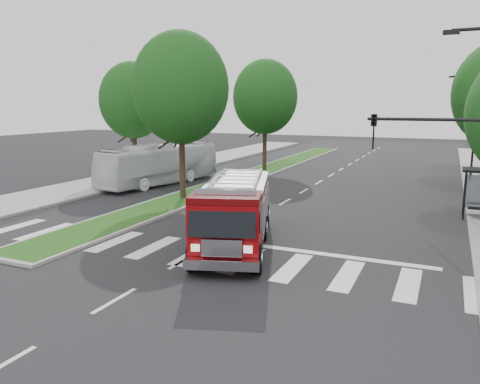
% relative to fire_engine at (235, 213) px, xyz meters
% --- Properties ---
extents(ground, '(140.00, 140.00, 0.00)m').
position_rel_fire_engine_xyz_m(ground, '(-0.95, 1.36, -1.41)').
color(ground, black).
rests_on(ground, ground).
extents(sidewalk_left, '(5.00, 80.00, 0.15)m').
position_rel_fire_engine_xyz_m(sidewalk_left, '(-15.45, 11.36, -1.33)').
color(sidewalk_left, gray).
rests_on(sidewalk_left, ground).
extents(median, '(3.00, 50.00, 0.15)m').
position_rel_fire_engine_xyz_m(median, '(-6.95, 19.36, -1.33)').
color(median, gray).
rests_on(median, ground).
extents(tree_median_near, '(5.80, 5.80, 10.16)m').
position_rel_fire_engine_xyz_m(tree_median_near, '(-6.95, 7.36, 5.41)').
color(tree_median_near, black).
rests_on(tree_median_near, ground).
extents(tree_median_far, '(5.60, 5.60, 9.72)m').
position_rel_fire_engine_xyz_m(tree_median_far, '(-6.95, 21.36, 5.08)').
color(tree_median_far, black).
rests_on(tree_median_far, ground).
extents(tree_left_mid, '(5.20, 5.20, 9.16)m').
position_rel_fire_engine_xyz_m(tree_left_mid, '(-14.95, 13.36, 4.75)').
color(tree_left_mid, black).
rests_on(tree_left_mid, ground).
extents(streetlight_right_near, '(4.08, 0.22, 8.00)m').
position_rel_fire_engine_xyz_m(streetlight_right_near, '(8.66, -2.14, 3.26)').
color(streetlight_right_near, black).
rests_on(streetlight_right_near, ground).
extents(streetlight_right_far, '(2.11, 0.20, 8.00)m').
position_rel_fire_engine_xyz_m(streetlight_right_far, '(9.40, 21.36, 3.07)').
color(streetlight_right_far, black).
rests_on(streetlight_right_far, ground).
extents(fire_engine, '(5.05, 8.82, 2.93)m').
position_rel_fire_engine_xyz_m(fire_engine, '(0.00, 0.00, 0.00)').
color(fire_engine, '#510406').
rests_on(fire_engine, ground).
extents(city_bus, '(4.28, 10.97, 2.98)m').
position_rel_fire_engine_xyz_m(city_bus, '(-11.56, 11.82, 0.08)').
color(city_bus, silver).
rests_on(city_bus, ground).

